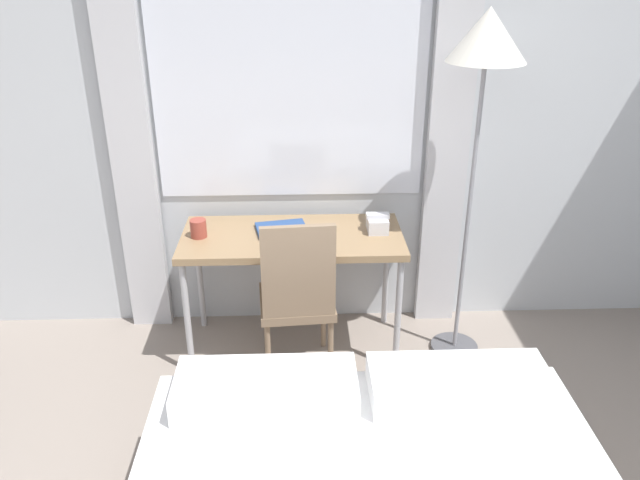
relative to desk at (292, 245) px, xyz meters
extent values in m
cube|color=silver|center=(0.28, 0.37, 0.67)|extent=(5.35, 0.05, 2.70)
cube|color=white|center=(0.00, 0.34, 0.92)|extent=(1.53, 0.01, 1.50)
cube|color=silver|center=(-0.91, 0.30, 0.62)|extent=(0.24, 0.06, 2.60)
cube|color=silver|center=(0.91, 0.30, 0.62)|extent=(0.24, 0.06, 2.60)
cube|color=#937551|center=(0.00, 0.00, 0.04)|extent=(1.23, 0.57, 0.04)
cylinder|color=#B2B2B7|center=(-0.58, -0.25, -0.33)|extent=(0.04, 0.04, 0.70)
cylinder|color=#B2B2B7|center=(0.58, -0.25, -0.33)|extent=(0.04, 0.04, 0.70)
cylinder|color=#B2B2B7|center=(-0.58, 0.25, -0.33)|extent=(0.04, 0.04, 0.70)
cylinder|color=#B2B2B7|center=(0.58, 0.25, -0.33)|extent=(0.04, 0.04, 0.70)
cube|color=#8C7259|center=(0.02, -0.19, -0.26)|extent=(0.43, 0.43, 0.05)
cube|color=#8C7259|center=(0.03, -0.37, 0.02)|extent=(0.38, 0.06, 0.51)
cylinder|color=#8C7259|center=(-0.14, -0.38, -0.48)|extent=(0.03, 0.03, 0.39)
cylinder|color=#8C7259|center=(0.20, -0.35, -0.48)|extent=(0.03, 0.03, 0.39)
cylinder|color=#8C7259|center=(-0.16, -0.04, -0.48)|extent=(0.03, 0.03, 0.39)
cylinder|color=#8C7259|center=(0.18, -0.01, -0.48)|extent=(0.03, 0.03, 0.39)
cube|color=white|center=(-0.11, -1.09, -0.14)|extent=(0.75, 0.32, 0.12)
cube|color=white|center=(0.70, -1.09, -0.14)|extent=(0.75, 0.32, 0.12)
cylinder|color=#4C4C51|center=(0.96, -0.08, -0.66)|extent=(0.28, 0.28, 0.03)
cylinder|color=gray|center=(0.96, -0.08, 0.18)|extent=(0.02, 0.02, 1.65)
cone|color=silver|center=(0.96, -0.08, 1.14)|extent=(0.39, 0.39, 0.26)
cube|color=silver|center=(0.48, 0.04, 0.10)|extent=(0.11, 0.16, 0.08)
cube|color=silver|center=(0.48, 0.04, 0.15)|extent=(0.13, 0.06, 0.02)
cube|color=navy|center=(-0.06, 0.05, 0.07)|extent=(0.31, 0.25, 0.02)
cube|color=white|center=(-0.06, 0.05, 0.08)|extent=(0.29, 0.23, 0.01)
cylinder|color=#993F33|center=(-0.51, -0.01, 0.11)|extent=(0.09, 0.09, 0.10)
camera|label=1|loc=(0.04, -3.17, 1.50)|focal=35.00mm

